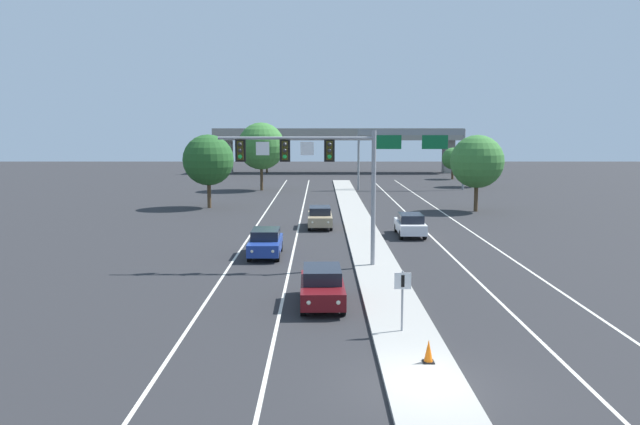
{
  "coord_description": "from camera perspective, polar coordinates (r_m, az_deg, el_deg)",
  "views": [
    {
      "loc": [
        -3.06,
        -17.25,
        7.37
      ],
      "look_at": [
        -3.2,
        14.2,
        3.2
      ],
      "focal_mm": 34.99,
      "sensor_mm": 36.0,
      "label": 1
    }
  ],
  "objects": [
    {
      "name": "edge_stripe_left",
      "position": [
        43.17,
        -6.33,
        -2.32
      ],
      "size": [
        0.14,
        100.0,
        0.01
      ],
      "primitive_type": "cube",
      "color": "silver",
      "rests_on": "ground"
    },
    {
      "name": "tree_far_left_b",
      "position": [
        76.73,
        -5.15,
        6.06
      ],
      "size": [
        5.73,
        5.73,
        8.29
      ],
      "color": "#4C3823",
      "rests_on": "ground"
    },
    {
      "name": "tree_far_right_c",
      "position": [
        58.22,
        14.42,
        4.53
      ],
      "size": [
        4.8,
        4.8,
        6.95
      ],
      "color": "#4C3823",
      "rests_on": "ground"
    },
    {
      "name": "lane_stripe_oncoming_center",
      "position": [
        42.92,
        -1.94,
        -2.34
      ],
      "size": [
        0.14,
        100.0,
        0.01
      ],
      "primitive_type": "cube",
      "color": "silver",
      "rests_on": "ground"
    },
    {
      "name": "car_oncoming_blue",
      "position": [
        36.78,
        -4.76,
        -2.73
      ],
      "size": [
        1.84,
        4.48,
        1.58
      ],
      "color": "navy",
      "rests_on": "ground"
    },
    {
      "name": "highway_sign_gantry",
      "position": [
        77.91,
        8.62,
        6.58
      ],
      "size": [
        13.28,
        0.42,
        7.5
      ],
      "color": "gray",
      "rests_on": "ground"
    },
    {
      "name": "car_receding_white",
      "position": [
        44.04,
        8.49,
        -1.09
      ],
      "size": [
        1.87,
        4.49,
        1.58
      ],
      "color": "silver",
      "rests_on": "ground"
    },
    {
      "name": "traffic_cone_median_nose",
      "position": [
        20.22,
        10.13,
        -12.41
      ],
      "size": [
        0.36,
        0.36,
        0.74
      ],
      "color": "black",
      "rests_on": "median_island"
    },
    {
      "name": "edge_stripe_right",
      "position": [
        44.29,
        14.72,
        -2.27
      ],
      "size": [
        0.14,
        100.0,
        0.01
      ],
      "primitive_type": "cube",
      "color": "silver",
      "rests_on": "ground"
    },
    {
      "name": "tree_far_right_b",
      "position": [
        83.76,
        14.16,
        4.85
      ],
      "size": [
        3.98,
        3.98,
        5.76
      ],
      "color": "#4C3823",
      "rests_on": "ground"
    },
    {
      "name": "median_sign_post",
      "position": [
        22.77,
        7.8,
        -7.23
      ],
      "size": [
        0.6,
        0.1,
        2.2
      ],
      "color": "gray",
      "rests_on": "median_island"
    },
    {
      "name": "tree_far_left_c",
      "position": [
        60.02,
        -9.93,
        4.75
      ],
      "size": [
        4.82,
        4.82,
        6.97
      ],
      "color": "#4C3823",
      "rests_on": "ground"
    },
    {
      "name": "overpass_bridge",
      "position": [
        108.19,
        1.88,
        6.71
      ],
      "size": [
        42.4,
        6.4,
        7.65
      ],
      "color": "gray",
      "rests_on": "ground"
    },
    {
      "name": "tree_far_right_a",
      "position": [
        96.09,
        12.3,
        4.83
      ],
      "size": [
        3.29,
        3.29,
        4.76
      ],
      "color": "#4C3823",
      "rests_on": "ground"
    },
    {
      "name": "tree_far_left_a",
      "position": [
        108.16,
        -4.66,
        6.37
      ],
      "size": [
        5.49,
        5.49,
        7.95
      ],
      "color": "#4C3823",
      "rests_on": "ground"
    },
    {
      "name": "car_oncoming_darkred",
      "position": [
        26.57,
        0.44,
        -6.72
      ],
      "size": [
        1.89,
        4.5,
        1.58
      ],
      "color": "#5B0F14",
      "rests_on": "ground"
    },
    {
      "name": "car_oncoming_tan",
      "position": [
        47.34,
        0.23,
        -0.4
      ],
      "size": [
        1.87,
        4.49,
        1.58
      ],
      "color": "tan",
      "rests_on": "ground"
    },
    {
      "name": "lane_stripe_receding_center",
      "position": [
        43.58,
        10.51,
        -2.31
      ],
      "size": [
        0.14,
        100.0,
        0.01
      ],
      "primitive_type": "cube",
      "color": "silver",
      "rests_on": "ground"
    },
    {
      "name": "ground_plane",
      "position": [
        19.0,
        9.86,
        -15.38
      ],
      "size": [
        260.0,
        260.0,
        0.0
      ],
      "primitive_type": "plane",
      "color": "#28282B"
    },
    {
      "name": "overhead_signal_mast",
      "position": [
        33.07,
        0.06,
        4.36
      ],
      "size": [
        8.35,
        0.44,
        7.2
      ],
      "color": "gray",
      "rests_on": "median_island"
    },
    {
      "name": "median_island",
      "position": [
        36.12,
        5.12,
        -4.13
      ],
      "size": [
        2.4,
        110.0,
        0.15
      ],
      "primitive_type": "cube",
      "color": "#9E9B93",
      "rests_on": "ground"
    }
  ]
}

